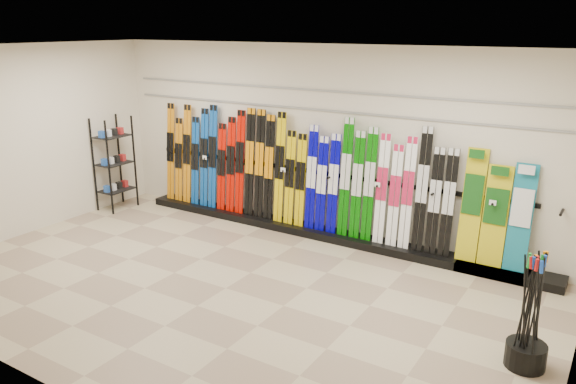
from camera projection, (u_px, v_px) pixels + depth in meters
The scene contains 12 objects.
floor at pixel (226, 288), 7.26m from camera, with size 8.00×8.00×0.00m, color gray.
back_wall at pixel (321, 141), 8.86m from camera, with size 8.00×8.00×0.00m, color beige.
left_wall at pixel (22, 141), 8.85m from camera, with size 5.00×5.00×0.00m, color beige.
ceiling at pixel (217, 50), 6.39m from camera, with size 8.00×8.00×0.00m, color silver.
ski_rack_base at pixel (325, 234), 8.98m from camera, with size 8.00×0.40×0.12m, color black.
skis at pixel (288, 173), 9.10m from camera, with size 5.37×0.18×1.83m.
snowboards at pixel (495, 213), 7.52m from camera, with size 0.93×0.24×1.56m.
accessory_rack at pixel (114, 163), 10.19m from camera, with size 0.40×0.60×1.70m, color black.
pole_bin at pixel (525, 355), 5.57m from camera, with size 0.40×0.40×0.25m, color black.
ski_poles at pixel (531, 312), 5.43m from camera, with size 0.23×0.38×1.18m.
slatwall_rail_0 at pixel (321, 110), 8.70m from camera, with size 7.60×0.02×0.03m, color gray.
slatwall_rail_1 at pixel (321, 90), 8.61m from camera, with size 7.60×0.02×0.03m, color gray.
Camera 1 is at (4.17, -5.16, 3.28)m, focal length 35.00 mm.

